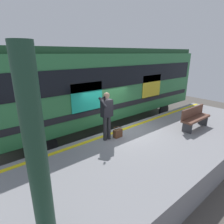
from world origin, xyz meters
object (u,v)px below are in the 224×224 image
object	(u,v)px
train_carriage	(106,82)
passenger	(107,112)
handbag	(118,133)
station_column	(36,155)
bench	(195,117)

from	to	relation	value
train_carriage	passenger	size ratio (longest dim) A/B	6.47
handbag	station_column	world-z (taller)	station_column
train_carriage	handbag	size ratio (longest dim) A/B	30.61
passenger	train_carriage	bearing A→B (deg)	-127.61
station_column	bench	xyz separation A→B (m)	(-6.70, -0.83, -1.13)
passenger	handbag	xyz separation A→B (m)	(-0.43, 0.12, -0.88)
train_carriage	passenger	distance (m)	3.36
passenger	station_column	world-z (taller)	station_column
passenger	station_column	xyz separation A→B (m)	(3.16, 2.34, 0.57)
handbag	train_carriage	bearing A→B (deg)	-120.04
train_carriage	passenger	bearing A→B (deg)	52.39
passenger	station_column	bearing A→B (deg)	36.57
handbag	bench	size ratio (longest dim) A/B	0.22
bench	station_column	bearing A→B (deg)	7.05
train_carriage	handbag	distance (m)	3.48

